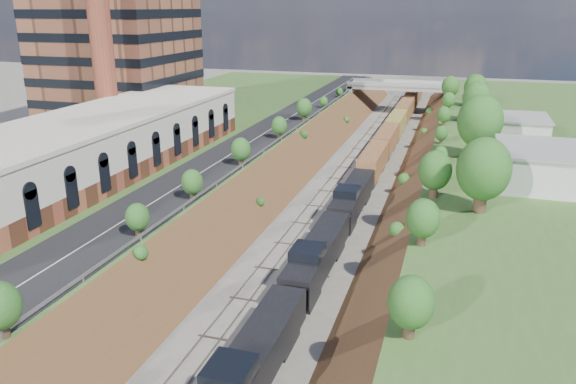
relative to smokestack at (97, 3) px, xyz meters
name	(u,v)px	position (x,y,z in m)	size (l,w,h in m)	color
platform_left	(144,153)	(3.00, 4.00, -22.50)	(44.00, 180.00, 5.00)	#3C6027
embankment_left	(276,180)	(25.00, 4.00, -25.00)	(7.07, 180.00, 7.07)	brown
embankment_right	(427,193)	(47.00, 4.00, -25.00)	(7.07, 180.00, 7.07)	brown
rail_left_track	(331,184)	(33.40, 4.00, -24.91)	(1.58, 180.00, 0.18)	gray
rail_right_track	(367,187)	(38.60, 4.00, -24.91)	(1.58, 180.00, 0.18)	gray
road	(247,144)	(20.50, 4.00, -19.95)	(8.00, 180.00, 0.10)	black
guardrail	(273,143)	(24.60, 3.80, -19.45)	(0.10, 171.00, 0.70)	#99999E
commercial_building	(79,150)	(8.00, -18.00, -16.49)	(14.30, 62.30, 7.00)	brown
smokestack	(97,3)	(0.00, 0.00, 0.00)	(3.20, 3.20, 40.00)	brown
overpass	(399,92)	(36.00, 66.00, -20.08)	(24.50, 8.30, 7.40)	gray
white_building_near	(538,167)	(59.50, -4.00, -18.00)	(9.00, 12.00, 4.00)	silver
white_building_far	(518,130)	(59.00, 18.00, -18.20)	(8.00, 10.00, 3.60)	silver
tree_right_large	(484,170)	(53.00, -16.00, -15.62)	(5.25, 5.25, 7.61)	#473323
tree_left_crest	(111,234)	(24.20, -36.00, -17.96)	(2.45, 2.45, 3.55)	#473323
freight_train	(386,141)	(38.60, 23.55, -22.56)	(2.78, 142.37, 4.55)	black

